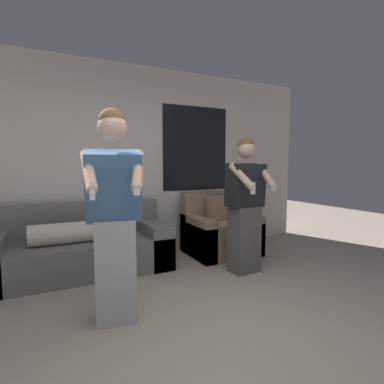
{
  "coord_description": "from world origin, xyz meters",
  "views": [
    {
      "loc": [
        -0.97,
        -1.59,
        1.3
      ],
      "look_at": [
        0.35,
        1.08,
        1.03
      ],
      "focal_mm": 28.0,
      "sensor_mm": 36.0,
      "label": 1
    }
  ],
  "objects_px": {
    "person_right": "(245,206)",
    "armchair": "(220,232)",
    "person_left": "(114,216)",
    "couch": "(81,248)"
  },
  "relations": [
    {
      "from": "person_left",
      "to": "armchair",
      "type": "bearing_deg",
      "value": 35.8
    },
    {
      "from": "armchair",
      "to": "person_right",
      "type": "xyz_separation_m",
      "value": [
        -0.14,
        -0.8,
        0.49
      ]
    },
    {
      "from": "couch",
      "to": "person_left",
      "type": "relative_size",
      "value": 1.21
    },
    {
      "from": "couch",
      "to": "armchair",
      "type": "distance_m",
      "value": 1.93
    },
    {
      "from": "armchair",
      "to": "person_right",
      "type": "bearing_deg",
      "value": -100.08
    },
    {
      "from": "armchair",
      "to": "person_right",
      "type": "height_order",
      "value": "person_right"
    },
    {
      "from": "person_right",
      "to": "armchair",
      "type": "bearing_deg",
      "value": 79.92
    },
    {
      "from": "person_left",
      "to": "person_right",
      "type": "bearing_deg",
      "value": 16.55
    },
    {
      "from": "couch",
      "to": "armchair",
      "type": "height_order",
      "value": "armchair"
    },
    {
      "from": "armchair",
      "to": "couch",
      "type": "bearing_deg",
      "value": 177.37
    }
  ]
}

